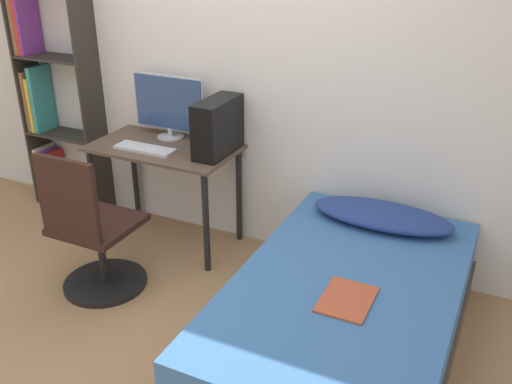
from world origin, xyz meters
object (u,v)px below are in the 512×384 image
pc_tower (218,127)px  bed (344,319)px  office_chair (93,240)px  monitor (169,105)px  keyboard (145,149)px  bookshelf (49,100)px

pc_tower → bed: bearing=-32.0°
office_chair → monitor: 1.11m
office_chair → keyboard: office_chair is taller
pc_tower → keyboard: bearing=-160.8°
office_chair → monitor: size_ratio=1.70×
bookshelf → pc_tower: bearing=-3.9°
bookshelf → keyboard: 1.14m
bed → keyboard: bearing=161.4°
bookshelf → keyboard: bookshelf is taller
keyboard → pc_tower: 0.54m
bookshelf → pc_tower: 1.59m
keyboard → bookshelf: bearing=165.9°
bed → keyboard: 1.79m
office_chair → bed: size_ratio=0.51×
bookshelf → bed: (2.72, -0.82, -0.65)m
office_chair → keyboard: size_ratio=2.23×
bookshelf → bed: size_ratio=0.97×
monitor → pc_tower: 0.48m
office_chair → pc_tower: bearing=60.0°
bookshelf → bed: 2.92m
bookshelf → monitor: (1.12, 0.02, 0.09)m
office_chair → bed: 1.61m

